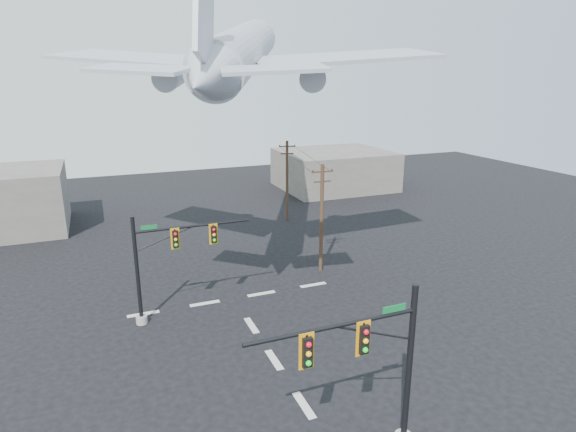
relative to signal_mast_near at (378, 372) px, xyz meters
name	(u,v)px	position (x,y,z in m)	size (l,w,h in m)	color
ground	(304,405)	(-1.33, 3.85, -3.88)	(120.00, 120.00, 0.00)	black
lane_markings	(266,347)	(-1.33, 9.19, -3.87)	(14.00, 21.20, 0.01)	beige
signal_mast_near	(378,372)	(0.00, 0.00, 0.00)	(7.10, 0.79, 7.21)	gray
signal_mast_far	(164,264)	(-5.96, 14.61, -0.16)	(7.38, 0.75, 6.86)	gray
utility_pole_a	(322,216)	(6.38, 18.20, 0.52)	(1.69, 0.28, 8.42)	#482E1F
utility_pole_b	(287,179)	(9.03, 31.90, 0.50)	(1.66, 0.56, 8.38)	#482E1F
power_lines	(302,158)	(7.71, 25.05, 3.91)	(4.18, 13.71, 0.03)	black
airliner	(241,52)	(0.96, 20.25, 12.37)	(25.24, 27.65, 7.70)	#AEB2BB
building_right	(334,169)	(20.67, 43.85, -1.38)	(14.00, 12.00, 5.00)	slate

